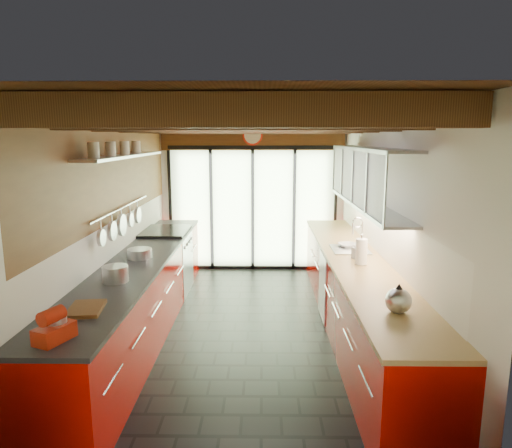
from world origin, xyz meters
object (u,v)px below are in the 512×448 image
at_px(kettle, 398,299).
at_px(bowl, 348,245).
at_px(paper_towel, 361,252).
at_px(stand_mixer, 55,327).
at_px(soap_bottle, 356,250).

height_order(kettle, bowl, kettle).
bearing_deg(bowl, paper_towel, -90.00).
distance_m(stand_mixer, soap_bottle, 3.38).
xyz_separation_m(stand_mixer, bowl, (2.54, 2.77, -0.07)).
bearing_deg(stand_mixer, paper_towel, 37.84).
distance_m(kettle, bowl, 2.21).
bearing_deg(paper_towel, bowl, 90.00).
bearing_deg(bowl, stand_mixer, -132.53).
relative_size(kettle, soap_bottle, 1.38).
xyz_separation_m(kettle, bowl, (0.00, 2.21, -0.08)).
xyz_separation_m(kettle, paper_towel, (0.00, 1.41, 0.03)).
bearing_deg(kettle, stand_mixer, -167.51).
relative_size(paper_towel, soap_bottle, 1.75).
bearing_deg(bowl, kettle, -90.00).
relative_size(stand_mixer, bowl, 1.33).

